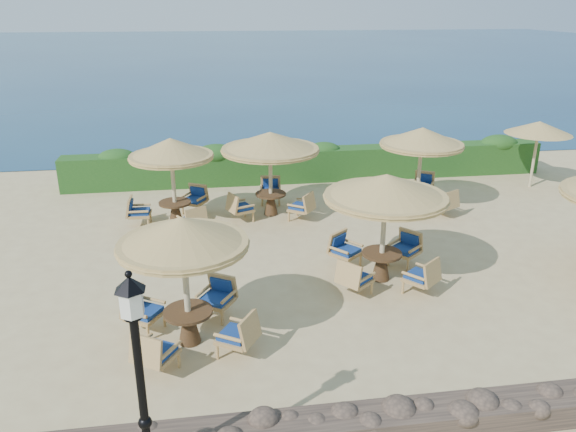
{
  "coord_description": "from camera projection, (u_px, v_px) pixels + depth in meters",
  "views": [
    {
      "loc": [
        -3.83,
        -12.85,
        6.28
      ],
      "look_at": [
        -1.9,
        0.12,
        1.3
      ],
      "focal_mm": 35.0,
      "sensor_mm": 36.0,
      "label": 1
    }
  ],
  "objects": [
    {
      "name": "cafe_set_5",
      "position": [
        421.0,
        152.0,
        17.77
      ],
      "size": [
        2.73,
        2.77,
        2.65
      ],
      "color": "tan",
      "rests_on": "ground"
    },
    {
      "name": "hedge",
      "position": [
        310.0,
        165.0,
        21.08
      ],
      "size": [
        18.0,
        0.9,
        1.2
      ],
      "primitive_type": "cube",
      "color": "#183F14",
      "rests_on": "ground"
    },
    {
      "name": "cafe_set_0",
      "position": [
        184.0,
        263.0,
        10.5
      ],
      "size": [
        2.75,
        2.75,
        2.65
      ],
      "color": "tan",
      "rests_on": "ground"
    },
    {
      "name": "sea",
      "position": [
        229.0,
        51.0,
        79.36
      ],
      "size": [
        160.0,
        160.0,
        0.0
      ],
      "primitive_type": "plane",
      "color": "#0B2848",
      "rests_on": "ground"
    },
    {
      "name": "cafe_set_3",
      "position": [
        172.0,
        166.0,
        16.41
      ],
      "size": [
        2.65,
        2.77,
        2.65
      ],
      "color": "tan",
      "rests_on": "ground"
    },
    {
      "name": "stone_wall",
      "position": [
        466.0,
        415.0,
        8.82
      ],
      "size": [
        15.0,
        0.65,
        0.44
      ],
      "primitive_type": "cube",
      "color": "brown",
      "rests_on": "ground"
    },
    {
      "name": "cafe_set_4",
      "position": [
        270.0,
        154.0,
        17.13
      ],
      "size": [
        3.03,
        3.03,
        2.65
      ],
      "color": "tan",
      "rests_on": "ground"
    },
    {
      "name": "ground",
      "position": [
        360.0,
        260.0,
        14.63
      ],
      "size": [
        120.0,
        120.0,
        0.0
      ],
      "primitive_type": "plane",
      "color": "tan",
      "rests_on": "ground"
    },
    {
      "name": "extra_parasol",
      "position": [
        539.0,
        128.0,
        19.74
      ],
      "size": [
        2.3,
        2.3,
        2.41
      ],
      "color": "tan",
      "rests_on": "ground"
    },
    {
      "name": "lamp_post",
      "position": [
        143.0,
        400.0,
        7.14
      ],
      "size": [
        0.44,
        0.44,
        3.31
      ],
      "color": "black",
      "rests_on": "ground"
    },
    {
      "name": "cafe_set_1",
      "position": [
        385.0,
        208.0,
        12.99
      ],
      "size": [
        2.9,
        2.9,
        2.65
      ],
      "color": "tan",
      "rests_on": "ground"
    }
  ]
}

